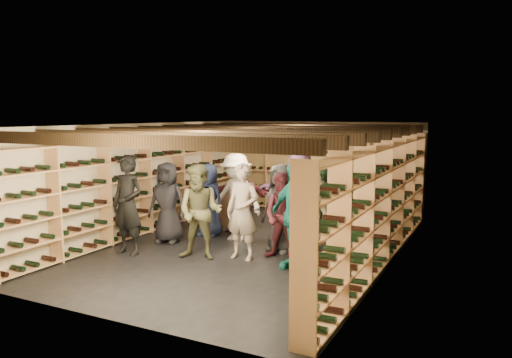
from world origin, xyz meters
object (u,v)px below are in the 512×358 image
at_px(person_10, 323,203).
at_px(person_12, 281,208).
at_px(crate_stack_left, 224,208).
at_px(person_7, 243,212).
at_px(person_1, 128,205).
at_px(person_3, 311,212).
at_px(person_8, 284,217).
at_px(person_0, 167,202).
at_px(person_9, 236,197).
at_px(person_2, 200,212).
at_px(person_6, 208,200).
at_px(crate_loose, 307,220).
at_px(person_11, 299,192).
at_px(person_4, 295,216).
at_px(person_5, 240,195).
at_px(crate_stack_right, 345,219).

distance_m(person_10, person_12, 1.43).
relative_size(crate_stack_left, person_7, 0.49).
height_order(person_1, person_3, person_1).
relative_size(crate_stack_left, person_8, 0.54).
bearing_deg(person_1, person_8, 21.73).
relative_size(person_0, person_1, 0.89).
height_order(person_8, person_9, person_9).
bearing_deg(person_8, person_12, 117.87).
xyz_separation_m(person_2, person_10, (1.46, 2.49, -0.12)).
bearing_deg(person_6, person_3, 6.07).
xyz_separation_m(crate_loose, person_10, (0.77, -1.07, 0.66)).
bearing_deg(person_10, person_11, 166.25).
bearing_deg(person_3, person_4, -58.16).
distance_m(crate_stack_left, person_0, 1.86).
xyz_separation_m(person_6, person_8, (2.14, -0.90, 0.01)).
bearing_deg(person_5, person_11, -2.17).
bearing_deg(person_2, crate_loose, 66.31).
relative_size(person_2, person_10, 1.17).
distance_m(person_1, person_9, 2.23).
height_order(crate_stack_left, person_12, person_12).
distance_m(crate_loose, person_9, 2.38).
height_order(person_5, person_7, person_7).
bearing_deg(person_7, crate_loose, 91.27).
xyz_separation_m(person_9, person_10, (1.54, 1.03, -0.16)).
bearing_deg(crate_stack_right, person_11, -120.18).
xyz_separation_m(crate_stack_right, person_5, (-1.97, -1.49, 0.65)).
distance_m(person_2, person_4, 1.75).
height_order(person_6, person_12, person_12).
height_order(person_2, person_5, person_2).
bearing_deg(person_7, person_2, -152.25).
height_order(person_1, person_7, person_1).
distance_m(crate_stack_left, person_1, 2.90).
bearing_deg(person_3, person_2, -113.97).
height_order(person_1, person_6, person_1).
height_order(person_9, person_11, person_11).
height_order(person_1, person_4, person_1).
xyz_separation_m(person_2, person_12, (1.10, 1.11, -0.02)).
distance_m(crate_stack_left, person_2, 2.71).
relative_size(crate_stack_right, person_4, 0.29).
bearing_deg(person_12, person_9, 178.44).
height_order(person_10, person_12, person_12).
bearing_deg(person_12, person_7, -103.25).
relative_size(person_7, person_11, 0.93).
xyz_separation_m(person_0, person_8, (2.61, -0.07, -0.03)).
height_order(crate_stack_left, person_7, person_7).
xyz_separation_m(crate_stack_left, person_3, (2.54, -1.08, 0.32)).
relative_size(person_5, person_11, 0.87).
bearing_deg(crate_stack_right, person_0, -133.71).
distance_m(person_0, person_3, 2.91).
xyz_separation_m(person_2, person_7, (0.68, 0.34, 0.01)).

